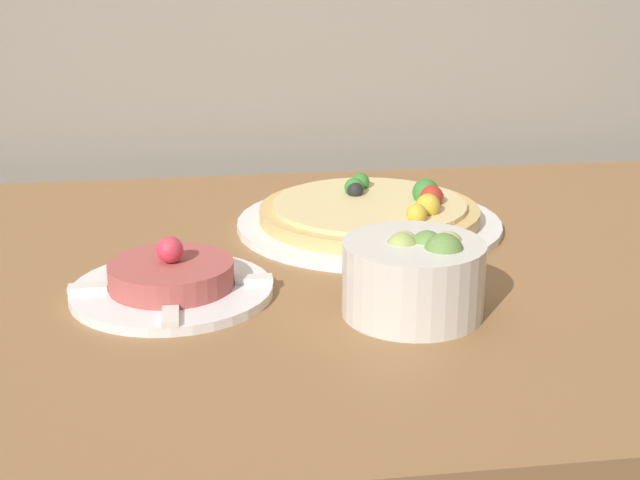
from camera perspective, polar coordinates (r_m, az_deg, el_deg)
dining_table at (r=1.05m, az=0.99°, el=-7.05°), size 1.25×0.83×0.78m
pizza_plate at (r=1.13m, az=3.28°, el=1.58°), size 0.34×0.34×0.06m
tartare_plate at (r=0.93m, az=-9.47°, el=-2.65°), size 0.21×0.21×0.06m
small_bowl at (r=0.87m, az=6.08°, el=-2.25°), size 0.14×0.14×0.09m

